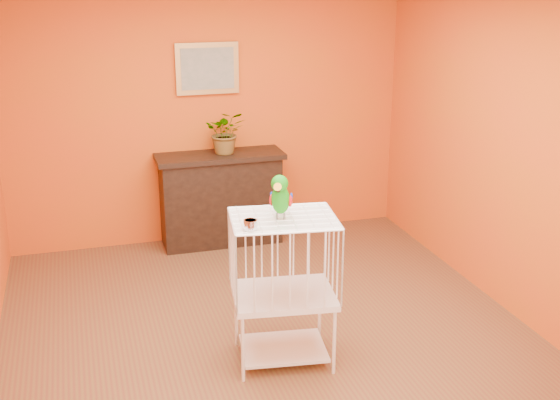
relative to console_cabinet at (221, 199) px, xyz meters
name	(u,v)px	position (x,y,z in m)	size (l,w,h in m)	color
ground	(270,338)	(-0.06, -2.03, -0.47)	(4.50, 4.50, 0.00)	brown
room_shell	(269,135)	(-0.06, -2.03, 1.11)	(4.50, 4.50, 4.50)	#D44313
console_cabinet	(221,199)	(0.00, 0.00, 0.00)	(1.26, 0.45, 0.94)	black
potted_plant	(226,137)	(0.07, 0.02, 0.63)	(0.39, 0.43, 0.33)	#26722D
framed_picture	(207,69)	(-0.06, 0.19, 1.28)	(0.62, 0.04, 0.50)	#B48340
birdcage	(283,288)	(-0.05, -2.34, 0.09)	(0.77, 0.63, 1.08)	silver
feed_cup	(250,225)	(-0.32, -2.49, 0.65)	(0.09, 0.09, 0.06)	silver
parrot	(281,196)	(-0.08, -2.36, 0.78)	(0.20, 0.28, 0.32)	#59544C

